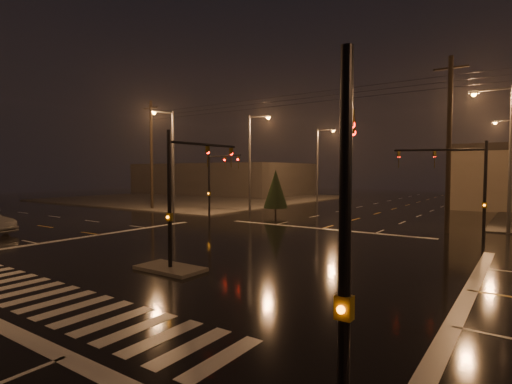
# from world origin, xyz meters

# --- Properties ---
(ground) EXTENTS (140.00, 140.00, 0.00)m
(ground) POSITION_xyz_m (0.00, 0.00, 0.00)
(ground) COLOR black
(ground) RESTS_ON ground
(sidewalk_nw) EXTENTS (36.00, 36.00, 0.12)m
(sidewalk_nw) POSITION_xyz_m (-30.00, 30.00, 0.06)
(sidewalk_nw) COLOR #484540
(sidewalk_nw) RESTS_ON ground
(median_island) EXTENTS (3.00, 1.60, 0.15)m
(median_island) POSITION_xyz_m (0.00, -4.00, 0.07)
(median_island) COLOR #484540
(median_island) RESTS_ON ground
(crosswalk) EXTENTS (15.00, 2.60, 0.01)m
(crosswalk) POSITION_xyz_m (0.00, -9.00, 0.01)
(crosswalk) COLOR beige
(crosswalk) RESTS_ON ground
(stop_bar_far) EXTENTS (16.00, 0.50, 0.01)m
(stop_bar_far) POSITION_xyz_m (0.00, 11.00, 0.01)
(stop_bar_far) COLOR beige
(stop_bar_far) RESTS_ON ground
(commercial_block) EXTENTS (30.00, 18.00, 5.60)m
(commercial_block) POSITION_xyz_m (-35.00, 42.00, 2.80)
(commercial_block) COLOR #3E3936
(commercial_block) RESTS_ON ground
(signal_mast_median) EXTENTS (0.25, 4.59, 6.00)m
(signal_mast_median) POSITION_xyz_m (0.00, -3.07, 3.75)
(signal_mast_median) COLOR black
(signal_mast_median) RESTS_ON ground
(signal_mast_ne) EXTENTS (4.84, 1.86, 6.00)m
(signal_mast_ne) POSITION_xyz_m (9.50, 10.14, 3.79)
(signal_mast_ne) COLOR black
(signal_mast_ne) RESTS_ON ground
(signal_mast_nw) EXTENTS (4.84, 1.86, 6.00)m
(signal_mast_nw) POSITION_xyz_m (-9.50, 10.14, 3.79)
(signal_mast_nw) COLOR black
(signal_mast_nw) RESTS_ON ground
(signal_mast_se) EXTENTS (1.55, 3.87, 6.00)m
(signal_mast_se) POSITION_xyz_m (10.23, -9.75, 3.71)
(signal_mast_se) COLOR black
(signal_mast_se) RESTS_ON ground
(streetlight_1) EXTENTS (2.77, 0.32, 10.00)m
(streetlight_1) POSITION_xyz_m (-11.18, 18.00, 5.80)
(streetlight_1) COLOR #38383A
(streetlight_1) RESTS_ON ground
(streetlight_2) EXTENTS (2.77, 0.32, 10.00)m
(streetlight_2) POSITION_xyz_m (-11.18, 34.00, 5.80)
(streetlight_2) COLOR #38383A
(streetlight_2) RESTS_ON ground
(streetlight_3) EXTENTS (2.77, 0.32, 10.00)m
(streetlight_3) POSITION_xyz_m (11.18, 16.00, 5.80)
(streetlight_3) COLOR #38383A
(streetlight_3) RESTS_ON ground
(streetlight_5) EXTENTS (0.32, 2.77, 10.00)m
(streetlight_5) POSITION_xyz_m (-16.00, 11.18, 5.80)
(streetlight_5) COLOR #38383A
(streetlight_5) RESTS_ON ground
(utility_pole_0) EXTENTS (2.20, 0.32, 12.00)m
(utility_pole_0) POSITION_xyz_m (-22.00, 14.00, 6.13)
(utility_pole_0) COLOR black
(utility_pole_0) RESTS_ON ground
(utility_pole_1) EXTENTS (2.20, 0.32, 12.00)m
(utility_pole_1) POSITION_xyz_m (8.00, 14.00, 6.13)
(utility_pole_1) COLOR black
(utility_pole_1) RESTS_ON ground
(conifer_3) EXTENTS (2.36, 2.36, 4.39)m
(conifer_3) POSITION_xyz_m (-7.57, 16.81, 2.54)
(conifer_3) COLOR black
(conifer_3) RESTS_ON ground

